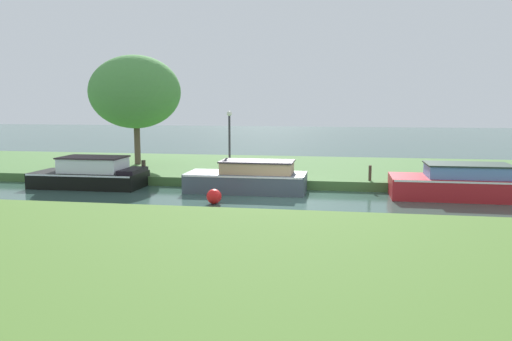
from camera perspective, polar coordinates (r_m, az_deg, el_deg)
ground_plane at (r=20.07m, az=3.01°, el=-3.07°), size 120.00×120.00×0.00m
riverbank_far at (r=26.92m, az=4.77°, el=0.07°), size 72.00×10.00×0.40m
riverbank_near at (r=11.39m, az=-2.44°, el=-10.36°), size 72.00×10.00×0.40m
slate_barge at (r=21.39m, az=-0.84°, el=-0.88°), size 4.97×1.99×1.32m
black_narrowboat at (r=23.70m, az=-17.81°, el=-0.44°), size 4.82×2.15×1.35m
red_cruiser at (r=21.48m, az=21.48°, el=-1.32°), size 4.94×2.29×1.35m
willow_tree_left at (r=28.04m, az=-13.35°, el=8.46°), size 4.99×3.48×5.77m
lamp_post at (r=23.83m, az=-2.96°, el=4.03°), size 0.24×0.24×2.92m
mooring_post_near at (r=22.36m, az=12.53°, el=-0.27°), size 0.13×0.13×0.65m
mooring_post_far at (r=24.09m, az=-12.36°, el=0.32°), size 0.19×0.19×0.67m
channel_buoy at (r=18.91m, az=-4.68°, el=-2.90°), size 0.55×0.55×0.55m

